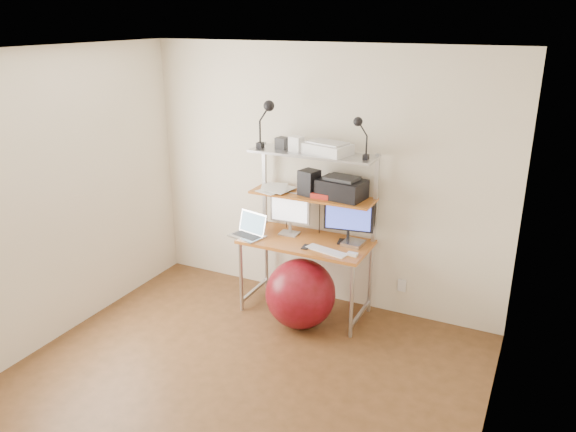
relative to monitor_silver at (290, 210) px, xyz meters
The scene contains 20 objects.
room 1.57m from the monitor_silver, 82.20° to the right, with size 3.60×3.60×3.60m.
computer_desk 0.21m from the monitor_silver, ahead, with size 1.20×0.60×1.57m.
wall_outlet 1.28m from the monitor_silver, 13.37° to the left, with size 0.08×0.01×0.12m, color white.
monitor_silver is the anchor object (origin of this frame).
monitor_black 0.58m from the monitor_silver, ahead, with size 0.46×0.15×0.46m.
laptop 0.43m from the monitor_silver, 145.76° to the right, with size 0.37×0.33×0.28m.
keyboard 0.59m from the monitor_silver, 27.50° to the right, with size 0.40×0.11×0.01m, color white.
mouse 0.79m from the monitor_silver, 18.25° to the right, with size 0.09×0.06×0.03m, color white.
mac_mini 0.68m from the monitor_silver, ahead, with size 0.18×0.18×0.03m, color #B5B5BA.
phone 0.44m from the monitor_silver, 41.43° to the right, with size 0.06×0.12×0.01m, color black.
printer 0.56m from the monitor_silver, ahead, with size 0.45×0.34×0.20m.
nas_cube 0.35m from the monitor_silver, ahead, with size 0.16×0.16×0.23m, color black.
red_box 0.38m from the monitor_silver, ahead, with size 0.17×0.12×0.05m, color red.
scanner 0.72m from the monitor_silver, ahead, with size 0.47×0.37×0.11m.
box_white 0.65m from the monitor_silver, ahead, with size 0.12×0.10×0.14m, color white.
box_grey 0.64m from the monitor_silver, 153.64° to the left, with size 0.11×0.11×0.11m, color #2F2F31.
clip_lamp_left 0.93m from the monitor_silver, behind, with size 0.18×0.10×0.45m.
clip_lamp_right 1.07m from the monitor_silver, ahead, with size 0.14×0.08×0.36m.
exercise_ball 0.79m from the monitor_silver, 52.01° to the right, with size 0.64×0.64×0.64m, color maroon.
paper_stack 0.26m from the monitor_silver, 168.59° to the left, with size 0.39×0.42×0.02m.
Camera 1 is at (1.96, -3.00, 2.72)m, focal length 35.00 mm.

